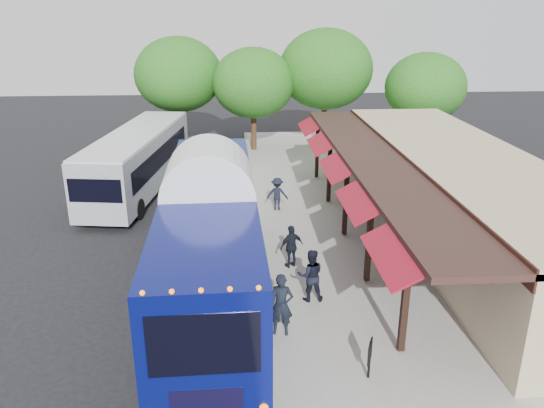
# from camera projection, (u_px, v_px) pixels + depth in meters

# --- Properties ---
(ground) EXTENTS (90.00, 90.00, 0.00)m
(ground) POSITION_uv_depth(u_px,v_px,m) (257.00, 289.00, 18.08)
(ground) COLOR black
(ground) RESTS_ON ground
(sidewalk) EXTENTS (10.00, 40.00, 0.15)m
(sidewalk) POSITION_uv_depth(u_px,v_px,m) (373.00, 236.00, 22.10)
(sidewalk) COLOR #9E9B93
(sidewalk) RESTS_ON ground
(curb) EXTENTS (0.20, 40.00, 0.16)m
(curb) POSITION_uv_depth(u_px,v_px,m) (254.00, 239.00, 21.80)
(curb) COLOR gray
(curb) RESTS_ON ground
(station_shelter) EXTENTS (8.15, 20.00, 3.60)m
(station_shelter) POSITION_uv_depth(u_px,v_px,m) (457.00, 195.00, 21.70)
(station_shelter) COLOR tan
(station_shelter) RESTS_ON ground
(coach_bus) EXTENTS (3.07, 13.11, 4.17)m
(coach_bus) POSITION_uv_depth(u_px,v_px,m) (211.00, 237.00, 16.65)
(coach_bus) COLOR #070E59
(coach_bus) RESTS_ON ground
(city_bus) EXTENTS (4.10, 11.91, 3.14)m
(city_bus) POSITION_uv_depth(u_px,v_px,m) (139.00, 158.00, 27.42)
(city_bus) COLOR gray
(city_bus) RESTS_ON ground
(ped_a) EXTENTS (0.74, 0.55, 1.85)m
(ped_a) POSITION_uv_depth(u_px,v_px,m) (281.00, 305.00, 15.03)
(ped_a) COLOR black
(ped_a) RESTS_ON sidewalk
(ped_b) EXTENTS (0.86, 0.67, 1.75)m
(ped_b) POSITION_uv_depth(u_px,v_px,m) (311.00, 275.00, 16.84)
(ped_b) COLOR black
(ped_b) RESTS_ON sidewalk
(ped_c) EXTENTS (1.02, 0.76, 1.61)m
(ped_c) POSITION_uv_depth(u_px,v_px,m) (292.00, 246.00, 19.07)
(ped_c) COLOR black
(ped_c) RESTS_ON sidewalk
(ped_d) EXTENTS (1.08, 0.72, 1.56)m
(ped_d) POSITION_uv_depth(u_px,v_px,m) (277.00, 194.00, 24.60)
(ped_d) COLOR black
(ped_d) RESTS_ON sidewalk
(sign_board) EXTENTS (0.22, 0.46, 1.06)m
(sign_board) POSITION_uv_depth(u_px,v_px,m) (370.00, 353.00, 13.25)
(sign_board) COLOR black
(sign_board) RESTS_ON sidewalk
(tree_left) EXTENTS (5.31, 5.31, 6.80)m
(tree_left) POSITION_uv_depth(u_px,v_px,m) (253.00, 83.00, 34.15)
(tree_left) COLOR #382314
(tree_left) RESTS_ON ground
(tree_mid) EXTENTS (6.19, 6.19, 7.93)m
(tree_mid) POSITION_uv_depth(u_px,v_px,m) (326.00, 69.00, 34.92)
(tree_mid) COLOR #382314
(tree_mid) RESTS_ON ground
(tree_right) EXTENTS (5.10, 5.10, 6.53)m
(tree_right) POSITION_uv_depth(u_px,v_px,m) (425.00, 87.00, 33.56)
(tree_right) COLOR #382314
(tree_right) RESTS_ON ground
(tree_far) EXTENTS (5.79, 5.79, 7.42)m
(tree_far) POSITION_uv_depth(u_px,v_px,m) (178.00, 75.00, 35.03)
(tree_far) COLOR #382314
(tree_far) RESTS_ON ground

